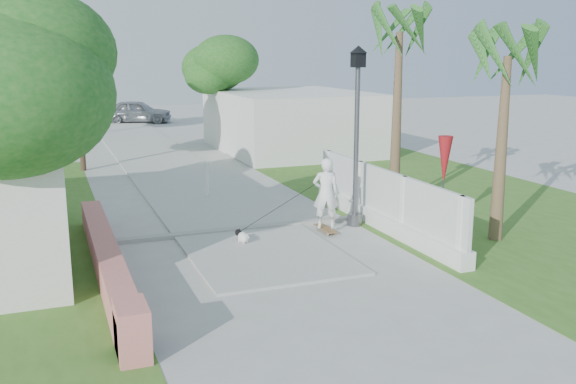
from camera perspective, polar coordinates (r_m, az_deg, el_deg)
name	(u,v)px	position (r m, az deg, el deg)	size (l,w,h in m)	color
ground	(347,328)	(10.44, 5.25, -11.93)	(90.00, 90.00, 0.00)	#B7B7B2
path_strip	(148,150)	(29.15, -12.30, 3.64)	(3.20, 36.00, 0.06)	#B7B7B2
curb	(239,229)	(15.71, -4.41, -3.34)	(6.50, 0.25, 0.10)	#999993
grass_right	(437,193)	(20.44, 13.06, -0.08)	(8.00, 20.00, 0.01)	#3C6821
pink_wall	(109,265)	(12.74, -15.65, -6.29)	(0.45, 8.20, 0.80)	tan
lattice_fence	(382,207)	(15.98, 8.37, -1.33)	(0.35, 7.00, 1.50)	white
building_right	(291,121)	(28.59, 0.24, 6.33)	(6.00, 8.00, 2.60)	silver
street_lamp	(357,130)	(15.85, 6.12, 5.53)	(0.44, 0.44, 4.44)	#59595E
bollard	(207,178)	(19.40, -7.24, 1.23)	(0.14, 0.14, 1.09)	white
patio_umbrella	(445,161)	(16.07, 13.74, 2.68)	(0.36, 0.36, 2.30)	#59595E
tree_left_near	(25,81)	(11.51, -22.31, 9.14)	(3.60, 3.60, 5.28)	#4C3826
tree_path_left	(77,65)	(24.54, -18.24, 10.64)	(3.40, 3.40, 5.23)	#4C3826
tree_path_right	(217,70)	(29.48, -6.31, 10.71)	(3.00, 3.00, 4.79)	#4C3826
tree_path_far	(70,62)	(34.54, -18.80, 10.91)	(3.20, 3.20, 5.17)	#4C3826
palm_far	(399,44)	(17.44, 9.87, 12.81)	(1.80, 1.80, 5.30)	brown
palm_near	(507,67)	(15.19, 18.90, 10.44)	(1.80, 1.80, 4.70)	brown
skateboarder	(306,200)	(15.21, 1.59, -0.69)	(2.54, 0.93, 1.83)	brown
dog	(242,237)	(14.59, -4.08, -3.98)	(0.35, 0.49, 0.35)	white
parked_car	(137,111)	(40.96, -13.26, 6.98)	(1.67, 4.16, 1.42)	#A9ABB1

